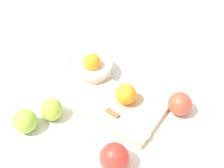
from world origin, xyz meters
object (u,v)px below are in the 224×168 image
object	(u,v)px
cutting_board	(120,109)
apple_front_right	(114,157)
bowl	(90,67)
apple_front_left	(51,109)
apple_back_right	(180,104)
orange_on_board	(126,94)
apple_front_left_2	(25,121)
knife	(121,119)

from	to	relation	value
cutting_board	apple_front_right	bearing A→B (deg)	-50.57
bowl	cutting_board	size ratio (longest dim) A/B	0.67
apple_front_left	apple_back_right	size ratio (longest dim) A/B	0.94
bowl	cutting_board	bearing A→B (deg)	-13.27
orange_on_board	apple_front_left_2	bearing A→B (deg)	-117.80
apple_front_left	apple_front_left_2	bearing A→B (deg)	-101.71
cutting_board	bowl	bearing A→B (deg)	166.73
orange_on_board	apple_front_left_2	size ratio (longest dim) A/B	0.93
apple_front_left	apple_front_left_2	size ratio (longest dim) A/B	0.97
orange_on_board	apple_back_right	world-z (taller)	orange_on_board
apple_front_left_2	apple_back_right	distance (m)	0.47
apple_back_right	knife	bearing A→B (deg)	-119.17
apple_front_right	apple_back_right	world-z (taller)	apple_front_right
cutting_board	apple_back_right	size ratio (longest dim) A/B	3.40
bowl	apple_front_left_2	xyz separation A→B (m)	(0.05, -0.29, -0.00)
apple_front_left_2	apple_front_right	bearing A→B (deg)	20.20
apple_back_right	apple_front_left_2	bearing A→B (deg)	-126.66
bowl	apple_front_left	bearing A→B (deg)	-72.88
cutting_board	orange_on_board	bearing A→B (deg)	94.95
orange_on_board	apple_front_right	bearing A→B (deg)	-54.85
bowl	apple_front_left_2	size ratio (longest dim) A/B	2.35
apple_front_left	apple_back_right	world-z (taller)	apple_back_right
knife	apple_front_left_2	bearing A→B (deg)	-131.64
apple_front_right	knife	bearing A→B (deg)	125.95
knife	apple_back_right	distance (m)	0.19
cutting_board	knife	xyz separation A→B (m)	(0.04, -0.04, 0.02)
apple_front_left	orange_on_board	bearing A→B (deg)	56.50
orange_on_board	apple_front_right	xyz separation A→B (m)	(0.12, -0.18, -0.02)
cutting_board	apple_front_right	world-z (taller)	apple_front_right
apple_front_left	apple_front_right	world-z (taller)	apple_front_right
bowl	apple_front_left_2	bearing A→B (deg)	-80.65
cutting_board	apple_front_left_2	size ratio (longest dim) A/B	3.53
knife	apple_front_left	xyz separation A→B (m)	(-0.17, -0.13, 0.01)
bowl	apple_front_right	world-z (taller)	bowl
knife	apple_front_left	size ratio (longest dim) A/B	2.23
bowl	apple_front_left	world-z (taller)	bowl
knife	apple_front_right	world-z (taller)	apple_front_right
apple_front_left	apple_back_right	distance (m)	0.40
cutting_board	apple_front_left	bearing A→B (deg)	-128.31
apple_front_right	apple_back_right	size ratio (longest dim) A/B	1.06
cutting_board	apple_back_right	distance (m)	0.19
knife	cutting_board	bearing A→B (deg)	138.41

